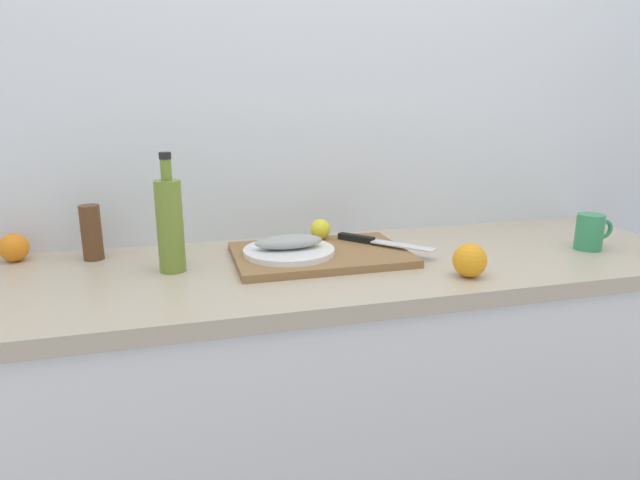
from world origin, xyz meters
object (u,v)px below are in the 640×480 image
at_px(cutting_board, 320,254).
at_px(orange_0, 14,248).
at_px(chef_knife, 373,241).
at_px(white_plate, 289,251).
at_px(coffee_mug_0, 590,232).
at_px(olive_oil_bottle, 170,224).
at_px(fish_fillet, 289,242).
at_px(lemon_0, 320,229).
at_px(pepper_mill, 91,233).

bearing_deg(cutting_board, orange_0, 166.68).
bearing_deg(chef_knife, white_plate, -123.00).
bearing_deg(orange_0, coffee_mug_0, -11.08).
distance_m(cutting_board, chef_knife, 0.16).
bearing_deg(orange_0, cutting_board, -13.32).
xyz_separation_m(cutting_board, chef_knife, (0.16, 0.03, 0.02)).
xyz_separation_m(white_plate, coffee_mug_0, (0.84, -0.11, 0.02)).
bearing_deg(olive_oil_bottle, cutting_board, 1.47).
bearing_deg(fish_fillet, lemon_0, 47.27).
bearing_deg(chef_knife, lemon_0, -167.08).
distance_m(lemon_0, coffee_mug_0, 0.76).
bearing_deg(fish_fillet, pepper_mill, 162.51).
relative_size(chef_knife, coffee_mug_0, 2.08).
height_order(chef_knife, orange_0, orange_0).
distance_m(chef_knife, pepper_mill, 0.75).
xyz_separation_m(fish_fillet, chef_knife, (0.25, 0.04, -0.02)).
bearing_deg(orange_0, white_plate, -15.39).
xyz_separation_m(white_plate, lemon_0, (0.12, 0.13, 0.02)).
relative_size(cutting_board, pepper_mill, 3.13).
relative_size(lemon_0, olive_oil_bottle, 0.20).
bearing_deg(white_plate, orange_0, 164.61).
relative_size(fish_fillet, pepper_mill, 1.23).
bearing_deg(orange_0, chef_knife, -9.39).
bearing_deg(cutting_board, white_plate, -175.81).
height_order(lemon_0, olive_oil_bottle, olive_oil_bottle).
distance_m(lemon_0, orange_0, 0.81).
distance_m(coffee_mug_0, pepper_mill, 1.36).
height_order(fish_fillet, lemon_0, lemon_0).
bearing_deg(coffee_mug_0, white_plate, 172.56).
bearing_deg(coffee_mug_0, olive_oil_bottle, 174.64).
distance_m(fish_fillet, coffee_mug_0, 0.85).
distance_m(fish_fillet, orange_0, 0.72).
xyz_separation_m(chef_knife, orange_0, (-0.94, 0.16, 0.01)).
bearing_deg(pepper_mill, lemon_0, -2.60).
xyz_separation_m(olive_oil_bottle, pepper_mill, (-0.20, 0.16, -0.05)).
bearing_deg(fish_fillet, chef_knife, 8.11).
bearing_deg(pepper_mill, fish_fillet, -17.49).
xyz_separation_m(cutting_board, coffee_mug_0, (0.76, -0.12, 0.04)).
xyz_separation_m(fish_fillet, orange_0, (-0.69, 0.19, -0.02)).
relative_size(fish_fillet, lemon_0, 3.09).
relative_size(cutting_board, chef_knife, 1.92).
height_order(white_plate, coffee_mug_0, coffee_mug_0).
height_order(cutting_board, olive_oil_bottle, olive_oil_bottle).
bearing_deg(olive_oil_bottle, pepper_mill, 141.65).
relative_size(fish_fillet, coffee_mug_0, 1.57).
xyz_separation_m(fish_fillet, pepper_mill, (-0.49, 0.16, 0.02)).
height_order(cutting_board, coffee_mug_0, coffee_mug_0).
distance_m(lemon_0, pepper_mill, 0.61).
height_order(lemon_0, coffee_mug_0, coffee_mug_0).
xyz_separation_m(white_plate, fish_fillet, (0.00, 0.00, 0.03)).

